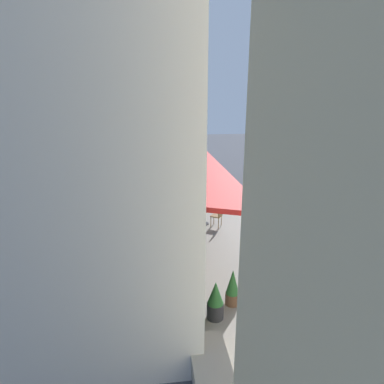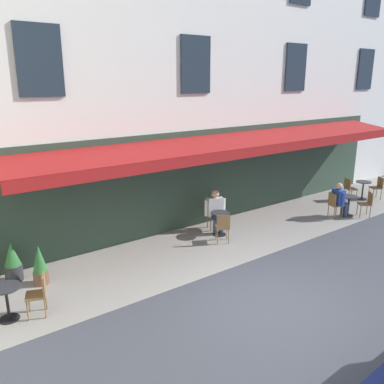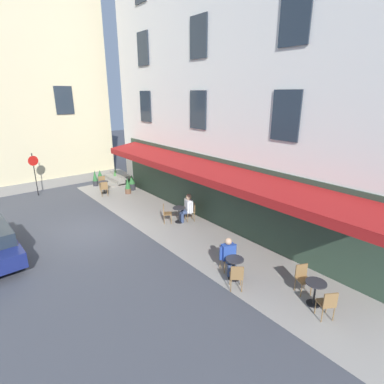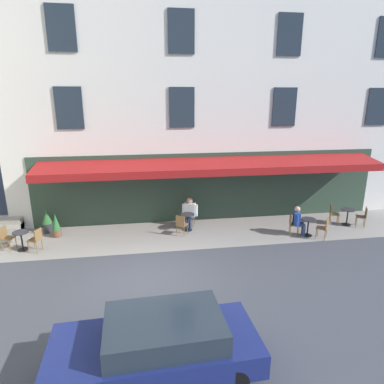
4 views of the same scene
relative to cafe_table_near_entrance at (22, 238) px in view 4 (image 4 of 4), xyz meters
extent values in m
plane|color=#42444C|center=(-4.77, 2.76, -0.49)|extent=(70.00, 70.00, 0.00)
cube|color=gray|center=(-8.02, -0.64, -0.49)|extent=(20.50, 3.20, 0.01)
cube|color=silver|center=(-8.77, -6.74, 7.01)|extent=(20.00, 9.00, 15.00)
cube|color=#2D4233|center=(-7.77, -2.21, 1.11)|extent=(16.00, 0.06, 3.20)
cube|color=maroon|center=(-7.77, -1.39, 2.36)|extent=(15.00, 1.70, 0.36)
cube|color=maroon|center=(-7.77, -0.56, 2.13)|extent=(15.00, 0.04, 0.28)
cube|color=#232D38|center=(-15.77, -2.20, 4.71)|extent=(1.10, 0.06, 1.70)
cube|color=#232D38|center=(-11.10, -2.20, 4.71)|extent=(1.10, 0.06, 1.70)
cube|color=#232D38|center=(-6.43, -2.20, 4.71)|extent=(1.10, 0.06, 1.70)
cube|color=#232D38|center=(-1.77, -2.20, 4.71)|extent=(1.10, 0.06, 1.70)
cube|color=#232D38|center=(-11.10, -2.20, 7.71)|extent=(1.10, 0.06, 1.70)
cube|color=#232D38|center=(-6.43, -2.20, 7.71)|extent=(1.10, 0.06, 1.70)
cube|color=#232D38|center=(-1.77, -2.20, 7.71)|extent=(1.10, 0.06, 1.70)
cylinder|color=black|center=(0.00, 0.00, -0.48)|extent=(0.40, 0.40, 0.03)
cylinder|color=black|center=(0.00, 0.00, -0.13)|extent=(0.06, 0.06, 0.72)
cylinder|color=#2D2D33|center=(0.00, 0.00, 0.24)|extent=(0.60, 0.60, 0.03)
cylinder|color=olive|center=(-0.41, -0.03, -0.27)|extent=(0.03, 0.03, 0.45)
cylinder|color=olive|center=(-0.30, 0.29, -0.27)|extent=(0.03, 0.03, 0.45)
cylinder|color=olive|center=(-0.74, 0.08, -0.27)|extent=(0.03, 0.03, 0.45)
cylinder|color=olive|center=(-0.62, 0.40, -0.27)|extent=(0.03, 0.03, 0.45)
cube|color=olive|center=(-0.52, 0.18, -0.02)|extent=(0.51, 0.51, 0.04)
cube|color=olive|center=(-0.69, 0.24, 0.21)|extent=(0.17, 0.39, 0.42)
cylinder|color=olive|center=(0.41, 0.06, -0.27)|extent=(0.03, 0.03, 0.45)
cylinder|color=olive|center=(0.32, -0.26, -0.27)|extent=(0.03, 0.03, 0.45)
cylinder|color=olive|center=(0.74, -0.03, -0.27)|extent=(0.03, 0.03, 0.45)
cylinder|color=olive|center=(0.65, -0.36, -0.27)|extent=(0.03, 0.03, 0.45)
cube|color=olive|center=(0.53, -0.15, -0.02)|extent=(0.49, 0.49, 0.04)
cube|color=olive|center=(0.70, -0.19, 0.21)|extent=(0.14, 0.40, 0.42)
cylinder|color=black|center=(-11.41, 0.36, -0.48)|extent=(0.40, 0.40, 0.03)
cylinder|color=black|center=(-11.41, 0.36, -0.13)|extent=(0.06, 0.06, 0.72)
cylinder|color=#2D2D33|center=(-11.41, 0.36, 0.24)|extent=(0.60, 0.60, 0.03)
cylinder|color=olive|center=(-11.81, 0.47, -0.27)|extent=(0.03, 0.03, 0.45)
cylinder|color=olive|center=(-11.59, 0.73, -0.27)|extent=(0.03, 0.03, 0.45)
cylinder|color=olive|center=(-12.07, 0.70, -0.27)|extent=(0.03, 0.03, 0.45)
cylinder|color=olive|center=(-11.85, 0.95, -0.27)|extent=(0.03, 0.03, 0.45)
cube|color=olive|center=(-11.83, 0.71, -0.02)|extent=(0.56, 0.56, 0.04)
cube|color=olive|center=(-11.97, 0.83, 0.21)|extent=(0.29, 0.33, 0.42)
cylinder|color=olive|center=(-11.00, 0.40, -0.27)|extent=(0.03, 0.03, 0.45)
cylinder|color=olive|center=(-11.11, 0.08, -0.27)|extent=(0.03, 0.03, 0.45)
cylinder|color=olive|center=(-10.68, 0.29, -0.27)|extent=(0.03, 0.03, 0.45)
cylinder|color=olive|center=(-10.78, -0.03, -0.27)|extent=(0.03, 0.03, 0.45)
cube|color=olive|center=(-10.89, 0.18, -0.02)|extent=(0.50, 0.50, 0.04)
cube|color=olive|center=(-10.72, 0.13, 0.21)|extent=(0.16, 0.39, 0.42)
cylinder|color=black|center=(-6.50, -0.99, -0.48)|extent=(0.40, 0.40, 0.03)
cylinder|color=black|center=(-6.50, -0.99, -0.13)|extent=(0.06, 0.06, 0.72)
cylinder|color=#2D2D33|center=(-6.50, -0.99, 0.24)|extent=(0.60, 0.60, 0.03)
cylinder|color=olive|center=(-6.44, -0.58, -0.27)|extent=(0.03, 0.03, 0.45)
cylinder|color=olive|center=(-6.15, -0.76, -0.27)|extent=(0.03, 0.03, 0.45)
cylinder|color=olive|center=(-6.25, -0.29, -0.27)|extent=(0.03, 0.03, 0.45)
cylinder|color=olive|center=(-5.97, -0.48, -0.27)|extent=(0.03, 0.03, 0.45)
cube|color=olive|center=(-6.20, -0.53, -0.02)|extent=(0.55, 0.55, 0.04)
cube|color=olive|center=(-6.10, -0.38, 0.21)|extent=(0.36, 0.25, 0.42)
cylinder|color=olive|center=(-6.47, -1.41, -0.27)|extent=(0.03, 0.03, 0.45)
cylinder|color=olive|center=(-6.79, -1.29, -0.27)|extent=(0.03, 0.03, 0.45)
cylinder|color=olive|center=(-6.59, -1.73, -0.27)|extent=(0.03, 0.03, 0.45)
cylinder|color=olive|center=(-6.90, -1.61, -0.27)|extent=(0.03, 0.03, 0.45)
cube|color=olive|center=(-6.69, -1.51, -0.02)|extent=(0.51, 0.51, 0.04)
cube|color=olive|center=(-6.75, -1.68, 0.21)|extent=(0.39, 0.18, 0.42)
cylinder|color=black|center=(-13.79, -0.53, -0.48)|extent=(0.40, 0.40, 0.03)
cylinder|color=black|center=(-13.79, -0.53, -0.13)|extent=(0.06, 0.06, 0.72)
cylinder|color=#2D2D33|center=(-13.79, -0.53, 0.24)|extent=(0.60, 0.60, 0.03)
cylinder|color=olive|center=(-14.20, -0.48, -0.27)|extent=(0.03, 0.03, 0.45)
cylinder|color=olive|center=(-14.03, -0.19, -0.27)|extent=(0.03, 0.03, 0.45)
cylinder|color=olive|center=(-14.49, -0.31, -0.27)|extent=(0.03, 0.03, 0.45)
cylinder|color=olive|center=(-14.32, -0.01, -0.27)|extent=(0.03, 0.03, 0.45)
cube|color=olive|center=(-14.26, -0.25, -0.02)|extent=(0.55, 0.55, 0.04)
cube|color=olive|center=(-14.41, -0.16, 0.21)|extent=(0.24, 0.37, 0.42)
cylinder|color=olive|center=(-13.37, -0.53, -0.27)|extent=(0.03, 0.03, 0.45)
cylinder|color=olive|center=(-13.51, -0.84, -0.27)|extent=(0.03, 0.03, 0.45)
cylinder|color=olive|center=(-13.06, -0.67, -0.27)|extent=(0.03, 0.03, 0.45)
cylinder|color=olive|center=(-13.20, -0.98, -0.27)|extent=(0.03, 0.03, 0.45)
cube|color=olive|center=(-13.29, -0.75, -0.02)|extent=(0.53, 0.53, 0.04)
cube|color=olive|center=(-13.12, -0.83, 0.21)|extent=(0.20, 0.38, 0.42)
cylinder|color=navy|center=(-6.45, -1.15, -0.26)|extent=(0.16, 0.16, 0.47)
cylinder|color=navy|center=(-6.51, -1.32, 0.00)|extent=(0.28, 0.39, 0.17)
cylinder|color=navy|center=(-6.64, -1.08, -0.26)|extent=(0.16, 0.16, 0.47)
cylinder|color=navy|center=(-6.70, -1.25, 0.00)|extent=(0.28, 0.39, 0.17)
cube|color=silver|center=(-6.67, -1.45, 0.30)|extent=(0.57, 0.44, 0.61)
sphere|color=tan|center=(-6.67, -1.45, 0.74)|extent=(0.27, 0.27, 0.27)
cylinder|color=silver|center=(-6.38, -1.56, 0.28)|extent=(0.11, 0.11, 0.54)
cylinder|color=silver|center=(-6.95, -1.35, 0.28)|extent=(0.11, 0.11, 0.54)
cylinder|color=navy|center=(-11.23, 0.39, -0.26)|extent=(0.14, 0.14, 0.47)
cylinder|color=navy|center=(-11.07, 0.34, 0.00)|extent=(0.35, 0.24, 0.15)
cylinder|color=navy|center=(-11.28, 0.22, -0.26)|extent=(0.14, 0.14, 0.47)
cylinder|color=navy|center=(-11.13, 0.17, 0.00)|extent=(0.35, 0.24, 0.15)
cube|color=#28479E|center=(-10.95, 0.20, 0.27)|extent=(0.38, 0.51, 0.55)
sphere|color=tan|center=(-10.95, 0.20, 0.66)|extent=(0.24, 0.24, 0.24)
cylinder|color=#28479E|center=(-10.86, 0.46, 0.25)|extent=(0.10, 0.10, 0.48)
cylinder|color=#28479E|center=(-11.03, -0.06, 0.25)|extent=(0.10, 0.10, 0.48)
cylinder|color=#2D2D33|center=(-0.50, -1.68, -0.28)|extent=(0.41, 0.41, 0.42)
cone|color=#2D6B33|center=(-0.50, -1.68, 0.22)|extent=(0.39, 0.39, 0.59)
cylinder|color=brown|center=(-0.99, -1.13, -0.33)|extent=(0.36, 0.36, 0.32)
cone|color=#2D6B33|center=(-0.99, -1.13, 0.17)|extent=(0.34, 0.34, 0.68)
cube|color=navy|center=(-4.77, 6.62, 0.08)|extent=(4.37, 1.97, 0.55)
cube|color=#232D38|center=(-4.96, 6.62, 0.60)|extent=(2.47, 1.69, 0.48)
cylinder|color=black|center=(-3.28, 5.88, -0.19)|extent=(0.60, 0.20, 0.60)
cylinder|color=black|center=(-6.18, 5.77, -0.19)|extent=(0.60, 0.20, 0.60)
cylinder|color=black|center=(-6.25, 7.37, -0.19)|extent=(0.60, 0.20, 0.60)
camera|label=1|loc=(6.02, -3.06, 4.76)|focal=29.78mm
camera|label=2|loc=(1.24, 8.02, 4.26)|focal=37.32mm
camera|label=3|loc=(-17.35, 6.93, 5.45)|focal=28.29mm
camera|label=4|loc=(-4.67, 12.33, 5.14)|focal=30.80mm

